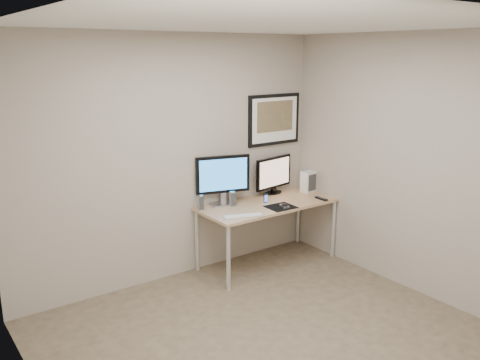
{
  "coord_description": "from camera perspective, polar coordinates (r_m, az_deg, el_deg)",
  "views": [
    {
      "loc": [
        -2.49,
        -2.95,
        2.4
      ],
      "look_at": [
        0.43,
        1.1,
        1.14
      ],
      "focal_mm": 38.0,
      "sensor_mm": 36.0,
      "label": 1
    }
  ],
  "objects": [
    {
      "name": "speaker_right",
      "position": [
        5.63,
        -0.86,
        -2.15
      ],
      "size": [
        0.08,
        0.08,
        0.17
      ],
      "primitive_type": "cylinder",
      "rotation": [
        0.0,
        0.0,
        -0.22
      ],
      "color": "#A5A5A9",
      "rests_on": "desk"
    },
    {
      "name": "framed_art",
      "position": [
        6.07,
        3.86,
        6.79
      ],
      "size": [
        0.75,
        0.04,
        0.6
      ],
      "color": "black",
      "rests_on": "room"
    },
    {
      "name": "floor",
      "position": [
        4.54,
        3.91,
        -17.7
      ],
      "size": [
        3.6,
        3.6,
        0.0
      ],
      "primitive_type": "plane",
      "color": "#4E4030",
      "rests_on": "ground"
    },
    {
      "name": "monitor_large",
      "position": [
        5.63,
        -1.92,
        0.23
      ],
      "size": [
        0.61,
        0.27,
        0.56
      ],
      "rotation": [
        0.0,
        0.0,
        -0.27
      ],
      "color": "#A5A5A9",
      "rests_on": "desk"
    },
    {
      "name": "mouse",
      "position": [
        5.63,
        5.02,
        -2.86
      ],
      "size": [
        0.09,
        0.13,
        0.04
      ],
      "primitive_type": "ellipsoid",
      "rotation": [
        0.0,
        0.0,
        -0.27
      ],
      "color": "black",
      "rests_on": "mousepad"
    },
    {
      "name": "keyboard",
      "position": [
        5.31,
        0.34,
        -4.06
      ],
      "size": [
        0.43,
        0.25,
        0.01
      ],
      "primitive_type": "cube",
      "rotation": [
        0.0,
        0.0,
        -0.36
      ],
      "color": "#BABABF",
      "rests_on": "desk"
    },
    {
      "name": "remote",
      "position": [
        5.99,
        9.11,
        -2.06
      ],
      "size": [
        0.06,
        0.18,
        0.02
      ],
      "primitive_type": "cube",
      "rotation": [
        0.0,
        0.0,
        -0.05
      ],
      "color": "black",
      "rests_on": "desk"
    },
    {
      "name": "room",
      "position": [
        4.28,
        0.43,
        4.03
      ],
      "size": [
        3.6,
        3.6,
        3.6
      ],
      "color": "white",
      "rests_on": "ground"
    },
    {
      "name": "mousepad",
      "position": [
        5.64,
        4.59,
        -3.03
      ],
      "size": [
        0.32,
        0.28,
        0.0
      ],
      "primitive_type": "cube",
      "rotation": [
        0.0,
        0.0,
        -0.04
      ],
      "color": "black",
      "rests_on": "desk"
    },
    {
      "name": "desk",
      "position": [
        5.8,
        3.12,
        -3.22
      ],
      "size": [
        1.6,
        0.7,
        0.73
      ],
      "color": "#9E704C",
      "rests_on": "floor"
    },
    {
      "name": "phone_dock",
      "position": [
        5.74,
        2.91,
        -2.13
      ],
      "size": [
        0.05,
        0.05,
        0.12
      ],
      "primitive_type": "cube",
      "rotation": [
        0.0,
        0.0,
        0.0
      ],
      "color": "black",
      "rests_on": "desk"
    },
    {
      "name": "speaker_left",
      "position": [
        5.52,
        -4.46,
        -2.56
      ],
      "size": [
        0.08,
        0.08,
        0.17
      ],
      "primitive_type": "cylinder",
      "rotation": [
        0.0,
        0.0,
        -0.16
      ],
      "color": "#A5A5A9",
      "rests_on": "desk"
    },
    {
      "name": "fan_unit",
      "position": [
        6.26,
        7.69,
        -0.18
      ],
      "size": [
        0.18,
        0.14,
        0.26
      ],
      "primitive_type": "cube",
      "rotation": [
        0.0,
        0.0,
        0.1
      ],
      "color": "silver",
      "rests_on": "desk"
    },
    {
      "name": "monitor_tv",
      "position": [
        6.11,
        3.79,
        0.65
      ],
      "size": [
        0.57,
        0.17,
        0.45
      ],
      "rotation": [
        0.0,
        0.0,
        0.16
      ],
      "color": "black",
      "rests_on": "desk"
    }
  ]
}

